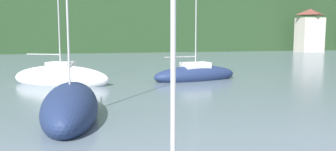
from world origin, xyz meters
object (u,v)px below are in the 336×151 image
at_px(sailboat_mid_0, 71,107).
at_px(sailboat_far_3, 61,78).
at_px(shore_building_central, 310,31).
at_px(sailboat_far_6, 195,75).

relative_size(sailboat_mid_0, sailboat_far_3, 0.97).
height_order(sailboat_mid_0, sailboat_far_3, sailboat_far_3).
bearing_deg(sailboat_far_3, shore_building_central, 64.59).
height_order(sailboat_mid_0, sailboat_far_6, sailboat_mid_0).
height_order(shore_building_central, sailboat_far_3, sailboat_far_3).
distance_m(shore_building_central, sailboat_far_3, 66.78).
bearing_deg(sailboat_far_3, sailboat_mid_0, -57.95).
relative_size(shore_building_central, sailboat_far_3, 0.75).
bearing_deg(sailboat_far_6, sailboat_mid_0, -143.28).
bearing_deg(sailboat_far_6, sailboat_far_3, 168.06).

